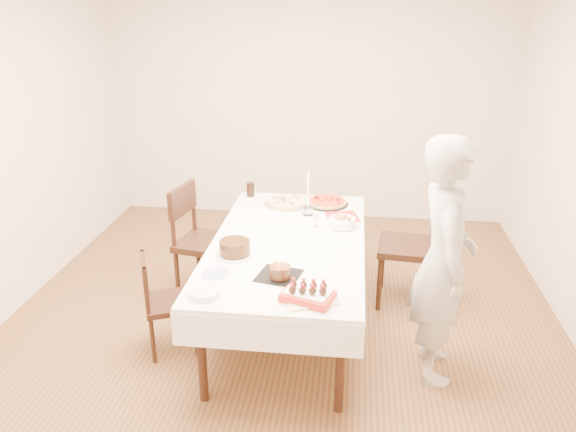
# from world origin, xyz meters

# --- Properties ---
(floor) EXTENTS (5.00, 5.00, 0.00)m
(floor) POSITION_xyz_m (0.00, 0.00, 0.00)
(floor) COLOR #56321D
(floor) RESTS_ON ground
(wall_back) EXTENTS (4.50, 0.04, 2.70)m
(wall_back) POSITION_xyz_m (0.00, 2.50, 1.35)
(wall_back) COLOR beige
(wall_back) RESTS_ON floor
(wall_front) EXTENTS (4.50, 0.04, 2.70)m
(wall_front) POSITION_xyz_m (0.00, -2.50, 1.35)
(wall_front) COLOR beige
(wall_front) RESTS_ON floor
(dining_table) EXTENTS (1.82, 2.41, 0.75)m
(dining_table) POSITION_xyz_m (0.06, -0.00, 0.38)
(dining_table) COLOR white
(dining_table) RESTS_ON floor
(chair_right_savory) EXTENTS (0.57, 0.57, 1.02)m
(chair_right_savory) POSITION_xyz_m (1.00, 0.53, 0.51)
(chair_right_savory) COLOR black
(chair_right_savory) RESTS_ON floor
(chair_left_savory) EXTENTS (0.60, 0.60, 1.00)m
(chair_left_savory) POSITION_xyz_m (-0.69, 0.43, 0.50)
(chair_left_savory) COLOR black
(chair_left_savory) RESTS_ON floor
(chair_left_dessert) EXTENTS (0.52, 0.52, 0.77)m
(chair_left_dessert) POSITION_xyz_m (-0.76, -0.39, 0.38)
(chair_left_dessert) COLOR black
(chair_left_dessert) RESTS_ON floor
(person) EXTENTS (0.42, 0.63, 1.70)m
(person) POSITION_xyz_m (1.14, -0.43, 0.85)
(person) COLOR beige
(person) RESTS_ON floor
(pizza_white) EXTENTS (0.47, 0.47, 0.04)m
(pizza_white) POSITION_xyz_m (-0.04, 0.78, 0.77)
(pizza_white) COLOR beige
(pizza_white) RESTS_ON dining_table
(pizza_pepperoni) EXTENTS (0.40, 0.40, 0.04)m
(pizza_pepperoni) POSITION_xyz_m (0.30, 0.83, 0.77)
(pizza_pepperoni) COLOR red
(pizza_pepperoni) RESTS_ON dining_table
(red_placemat) EXTENTS (0.31, 0.31, 0.01)m
(red_placemat) POSITION_xyz_m (0.45, 0.54, 0.75)
(red_placemat) COLOR #B21E1E
(red_placemat) RESTS_ON dining_table
(pasta_bowl) EXTENTS (0.26, 0.26, 0.07)m
(pasta_bowl) POSITION_xyz_m (0.45, 0.32, 0.79)
(pasta_bowl) COLOR white
(pasta_bowl) RESTS_ON dining_table
(taper_candle) EXTENTS (0.09, 0.09, 0.39)m
(taper_candle) POSITION_xyz_m (0.16, 0.56, 0.95)
(taper_candle) COLOR white
(taper_candle) RESTS_ON dining_table
(shaker_pair) EXTENTS (0.08, 0.08, 0.08)m
(shaker_pair) POSITION_xyz_m (0.25, 0.29, 0.79)
(shaker_pair) COLOR white
(shaker_pair) RESTS_ON dining_table
(cola_glass) EXTENTS (0.09, 0.09, 0.13)m
(cola_glass) POSITION_xyz_m (-0.41, 0.96, 0.82)
(cola_glass) COLOR black
(cola_glass) RESTS_ON dining_table
(layer_cake) EXTENTS (0.34, 0.34, 0.11)m
(layer_cake) POSITION_xyz_m (-0.29, -0.30, 0.81)
(layer_cake) COLOR #311B0C
(layer_cake) RESTS_ON dining_table
(cake_board) EXTENTS (0.32, 0.32, 0.01)m
(cake_board) POSITION_xyz_m (0.07, -0.58, 0.75)
(cake_board) COLOR black
(cake_board) RESTS_ON dining_table
(birthday_cake) EXTENTS (0.16, 0.16, 0.14)m
(birthday_cake) POSITION_xyz_m (0.08, -0.61, 0.83)
(birthday_cake) COLOR #3C2010
(birthday_cake) RESTS_ON dining_table
(strawberry_box) EXTENTS (0.35, 0.29, 0.08)m
(strawberry_box) POSITION_xyz_m (0.28, -0.87, 0.79)
(strawberry_box) COLOR red
(strawberry_box) RESTS_ON dining_table
(box_lid) EXTENTS (0.36, 0.31, 0.03)m
(box_lid) POSITION_xyz_m (0.30, -0.87, 0.75)
(box_lid) COLOR beige
(box_lid) RESTS_ON dining_table
(plate_stack) EXTENTS (0.23, 0.23, 0.04)m
(plate_stack) POSITION_xyz_m (-0.35, -0.89, 0.77)
(plate_stack) COLOR white
(plate_stack) RESTS_ON dining_table
(china_plate) EXTENTS (0.21, 0.21, 0.01)m
(china_plate) POSITION_xyz_m (-0.36, -0.60, 0.75)
(china_plate) COLOR white
(china_plate) RESTS_ON dining_table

